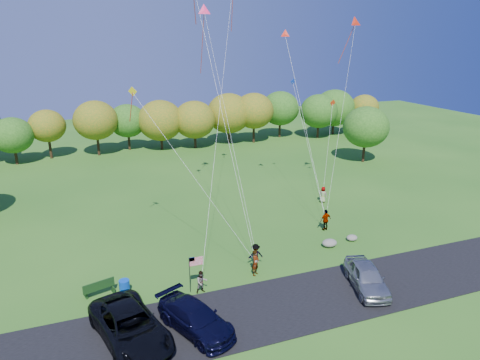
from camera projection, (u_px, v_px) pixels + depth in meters
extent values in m
plane|color=#275D1A|center=(264.00, 273.00, 30.23)|extent=(140.00, 140.00, 0.00)
cube|color=black|center=(290.00, 304.00, 26.66)|extent=(44.00, 6.00, 0.06)
cylinder|color=#332112|center=(8.00, 157.00, 55.25)|extent=(0.36, 0.36, 2.41)
ellipsoid|color=#215215|center=(4.00, 134.00, 54.29)|extent=(5.77, 5.77, 5.19)
cylinder|color=#332112|center=(52.00, 153.00, 57.38)|extent=(0.36, 0.36, 2.35)
ellipsoid|color=#215215|center=(49.00, 129.00, 56.35)|extent=(6.43, 6.43, 5.79)
cylinder|color=#332112|center=(95.00, 144.00, 61.49)|extent=(0.36, 0.36, 2.84)
ellipsoid|color=#215215|center=(93.00, 119.00, 60.38)|extent=(6.49, 6.49, 5.84)
cylinder|color=#332112|center=(132.00, 145.00, 61.30)|extent=(0.36, 0.36, 2.57)
ellipsoid|color=#336419|center=(130.00, 120.00, 60.17)|extent=(7.11, 7.11, 6.40)
cylinder|color=#332112|center=(160.00, 139.00, 64.69)|extent=(0.36, 0.36, 2.75)
ellipsoid|color=#336419|center=(159.00, 119.00, 63.76)|extent=(4.92, 4.92, 4.42)
cylinder|color=#332112|center=(190.00, 136.00, 66.82)|extent=(0.36, 0.36, 2.66)
ellipsoid|color=#215215|center=(189.00, 114.00, 65.73)|extent=(6.55, 6.55, 5.90)
cylinder|color=#332112|center=(224.00, 137.00, 66.87)|extent=(0.36, 0.36, 2.45)
ellipsoid|color=#336419|center=(224.00, 119.00, 65.97)|extent=(5.02, 5.02, 4.52)
cylinder|color=#332112|center=(251.00, 131.00, 69.79)|extent=(0.36, 0.36, 2.82)
ellipsoid|color=#215215|center=(251.00, 113.00, 68.84)|extent=(4.95, 4.95, 4.46)
cylinder|color=#332112|center=(286.00, 132.00, 70.59)|extent=(0.36, 0.36, 2.37)
ellipsoid|color=#215215|center=(287.00, 113.00, 69.63)|extent=(5.78, 5.78, 5.20)
cylinder|color=#332112|center=(308.00, 128.00, 72.79)|extent=(0.36, 0.36, 2.80)
ellipsoid|color=#215215|center=(309.00, 108.00, 71.73)|extent=(6.04, 6.04, 5.43)
cylinder|color=#332112|center=(341.00, 128.00, 71.78)|extent=(0.36, 0.36, 3.13)
ellipsoid|color=#336419|center=(342.00, 106.00, 70.62)|extent=(6.50, 6.50, 5.85)
cylinder|color=#332112|center=(360.00, 124.00, 75.62)|extent=(0.36, 0.36, 2.98)
ellipsoid|color=#215215|center=(361.00, 104.00, 74.51)|extent=(6.34, 6.34, 5.70)
cylinder|color=#332112|center=(364.00, 152.00, 57.29)|extent=(0.36, 0.36, 2.80)
ellipsoid|color=#215215|center=(366.00, 127.00, 56.24)|extent=(6.00, 6.00, 5.40)
imported|color=black|center=(130.00, 326.00, 23.13)|extent=(4.51, 6.99, 1.79)
imported|color=black|center=(196.00, 318.00, 24.00)|extent=(4.16, 5.75, 1.55)
imported|color=#93969C|center=(367.00, 277.00, 28.07)|extent=(3.20, 5.18, 1.65)
imported|color=#4C4C59|center=(256.00, 263.00, 29.75)|extent=(0.80, 0.80, 1.87)
imported|color=#4C4C59|center=(202.00, 282.00, 27.70)|extent=(0.78, 0.62, 1.55)
imported|color=#4C4C59|center=(256.00, 255.00, 31.02)|extent=(1.17, 0.77, 1.69)
imported|color=#4C4C59|center=(326.00, 220.00, 36.77)|extent=(1.16, 0.60, 1.89)
imported|color=#4C4C59|center=(323.00, 195.00, 43.11)|extent=(0.91, 0.96, 1.65)
cube|color=#153613|center=(99.00, 289.00, 27.49)|extent=(1.98, 0.69, 0.07)
cube|color=#153613|center=(99.00, 286.00, 27.20)|extent=(1.96, 0.63, 0.62)
cube|color=#153613|center=(86.00, 294.00, 27.29)|extent=(0.23, 0.51, 0.47)
cube|color=#153613|center=(113.00, 289.00, 27.84)|extent=(0.23, 0.51, 0.47)
cylinder|color=#0B41AF|center=(125.00, 287.00, 27.61)|extent=(0.67, 0.67, 1.00)
cylinder|color=black|center=(190.00, 275.00, 27.58)|extent=(0.05, 0.05, 2.52)
cube|color=red|center=(196.00, 261.00, 27.45)|extent=(0.91, 0.60, 0.02)
cube|color=navy|center=(192.00, 259.00, 27.31)|extent=(0.36, 0.02, 0.28)
ellipsoid|color=gray|center=(329.00, 243.00, 34.02)|extent=(1.23, 0.96, 0.61)
ellipsoid|color=slate|center=(352.00, 238.00, 35.06)|extent=(0.92, 0.77, 0.48)
cone|color=#FF1C5E|center=(204.00, 10.00, 37.08)|extent=(1.32, 0.75, 1.15)
cone|color=red|center=(285.00, 34.00, 38.62)|extent=(0.96, 0.69, 0.86)
cone|color=red|center=(356.00, 22.00, 38.18)|extent=(1.17, 0.53, 1.07)
cube|color=red|center=(333.00, 103.00, 44.86)|extent=(0.72, 0.24, 0.70)
cube|color=yellow|center=(133.00, 91.00, 29.76)|extent=(0.57, 0.43, 0.67)
cube|color=#1232B6|center=(293.00, 81.00, 44.22)|extent=(0.58, 0.18, 0.58)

